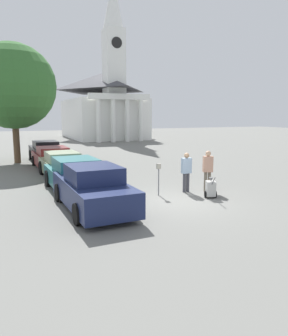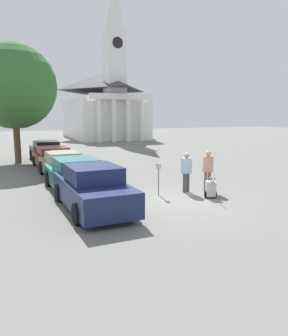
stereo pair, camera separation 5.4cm
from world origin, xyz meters
name	(u,v)px [view 2 (the right image)]	position (x,y,z in m)	size (l,w,h in m)	color
ground_plane	(173,201)	(0.00, 0.00, 0.00)	(120.00, 120.00, 0.00)	slate
parked_car_navy	(92,189)	(-3.13, 0.25, 0.74)	(2.14, 4.97, 1.60)	#19234C
parked_car_teal	(75,176)	(-3.13, 3.18, 0.70)	(2.16, 5.13, 1.49)	#23666B
parked_car_sage	(62,166)	(-3.13, 6.56, 0.67)	(2.01, 4.92, 1.41)	gray
parked_car_maroon	(53,158)	(-3.13, 10.02, 0.64)	(2.17, 5.25, 1.36)	maroon
parked_car_black	(46,152)	(-3.13, 13.39, 0.70)	(2.03, 5.15, 1.48)	black
parking_meter	(159,173)	(-0.08, 1.10, 0.94)	(0.18, 0.09, 1.35)	slate
person_worker	(186,170)	(1.28, 1.15, 0.98)	(0.42, 0.23, 1.73)	#3F3F47
person_supervisor	(208,168)	(2.18, 0.85, 1.04)	(0.47, 0.34, 1.80)	#665B4C
equipment_cart	(211,188)	(1.68, -0.12, 0.39)	(0.59, 0.98, 1.00)	#B2B2AD
church	(104,103)	(7.51, 34.58, 4.97)	(9.30, 15.45, 19.77)	white
shade_tree	(14,86)	(-5.03, 13.46, 5.23)	(5.77, 5.77, 8.12)	brown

